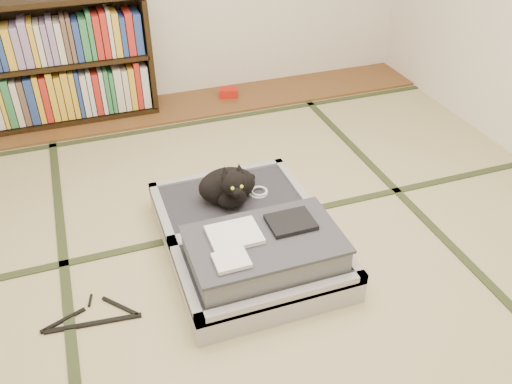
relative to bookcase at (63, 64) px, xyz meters
name	(u,v)px	position (x,y,z in m)	size (l,w,h in m)	color
floor	(270,270)	(0.82, -2.07, -0.45)	(4.50, 4.50, 0.00)	tan
wood_strip	(181,106)	(0.82, -0.07, -0.44)	(4.00, 0.50, 0.02)	brown
red_item	(229,93)	(1.23, -0.04, -0.40)	(0.15, 0.09, 0.07)	#B6180E
tatami_borders	(240,215)	(0.82, -1.58, -0.45)	(4.00, 4.50, 0.01)	#2D381E
bookcase	(63,64)	(0.00, 0.00, 0.00)	(1.27, 0.29, 0.92)	black
suitcase	(250,239)	(0.76, -1.93, -0.34)	(0.83, 1.10, 0.33)	#A4A4A9
cat	(229,186)	(0.74, -1.65, -0.18)	(0.37, 0.37, 0.30)	black
cable_coil	(258,192)	(0.92, -1.62, -0.28)	(0.11, 0.11, 0.03)	white
hanger	(93,318)	(-0.07, -2.11, -0.44)	(0.46, 0.23, 0.01)	black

